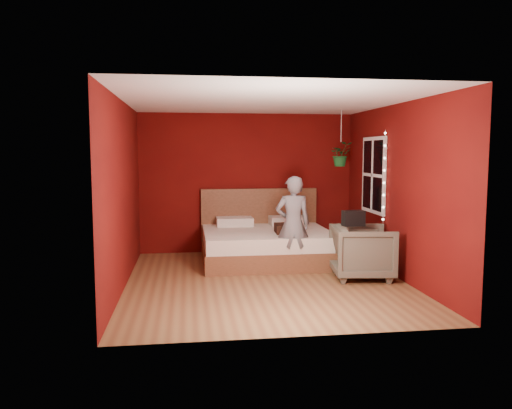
# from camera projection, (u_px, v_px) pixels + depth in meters

# --- Properties ---
(floor) EXTENTS (4.50, 4.50, 0.00)m
(floor) POSITION_uv_depth(u_px,v_px,m) (265.00, 281.00, 7.32)
(floor) COLOR brown
(floor) RESTS_ON ground
(room_walls) EXTENTS (4.04, 4.54, 2.62)m
(room_walls) POSITION_uv_depth(u_px,v_px,m) (265.00, 166.00, 7.14)
(room_walls) COLOR #5D0D09
(room_walls) RESTS_ON ground
(window) EXTENTS (0.05, 0.97, 1.27)m
(window) POSITION_uv_depth(u_px,v_px,m) (373.00, 175.00, 8.31)
(window) COLOR white
(window) RESTS_ON room_walls
(fairy_lights) EXTENTS (0.04, 0.04, 1.45)m
(fairy_lights) POSITION_uv_depth(u_px,v_px,m) (384.00, 177.00, 7.79)
(fairy_lights) COLOR silver
(fairy_lights) RESTS_ON room_walls
(bed) EXTENTS (2.18, 1.86, 1.20)m
(bed) POSITION_uv_depth(u_px,v_px,m) (266.00, 243.00, 8.67)
(bed) COLOR brown
(bed) RESTS_ON ground
(person) EXTENTS (0.56, 0.38, 1.51)m
(person) POSITION_uv_depth(u_px,v_px,m) (293.00, 224.00, 7.80)
(person) COLOR slate
(person) RESTS_ON ground
(armchair) EXTENTS (0.97, 0.95, 0.80)m
(armchair) POSITION_uv_depth(u_px,v_px,m) (362.00, 252.00, 7.44)
(armchair) COLOR #585345
(armchair) RESTS_ON ground
(handbag) EXTENTS (0.33, 0.18, 0.23)m
(handbag) POSITION_uv_depth(u_px,v_px,m) (353.00, 218.00, 7.36)
(handbag) COLOR black
(handbag) RESTS_ON armchair
(throw_pillow) EXTENTS (0.44, 0.44, 0.15)m
(throw_pillow) POSITION_uv_depth(u_px,v_px,m) (288.00, 228.00, 8.27)
(throw_pillow) COLOR black
(throw_pillow) RESTS_ON bed
(hanging_plant) EXTENTS (0.41, 0.36, 0.97)m
(hanging_plant) POSITION_uv_depth(u_px,v_px,m) (341.00, 154.00, 8.67)
(hanging_plant) COLOR silver
(hanging_plant) RESTS_ON room_walls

